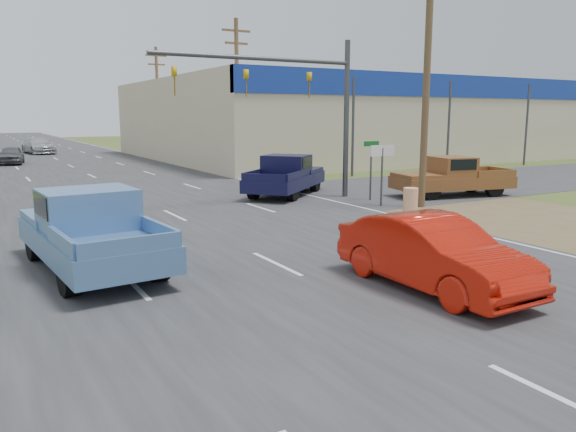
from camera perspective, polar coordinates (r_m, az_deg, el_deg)
ground at (r=8.56m, az=26.50°, el=-16.71°), size 200.00×200.00×0.00m
main_road at (r=44.73m, az=-21.20°, el=4.75°), size 15.00×180.00×0.02m
cross_road at (r=23.33m, az=-12.98°, el=0.78°), size 120.00×10.00×0.02m
dirt_verge at (r=22.80m, az=21.28°, el=0.12°), size 8.00×18.00×0.01m
big_box_store at (r=58.50m, az=11.73°, el=9.59°), size 50.00×28.10×6.60m
utility_pole_1 at (r=23.49m, az=13.92°, el=13.81°), size 2.00×0.28×10.00m
utility_pole_2 at (r=38.61m, az=-5.19°, el=12.53°), size 2.00×0.28×10.00m
utility_pole_3 at (r=55.48m, az=-13.09°, el=11.59°), size 2.00×0.28×10.00m
tree_3 at (r=96.34m, az=10.29°, el=11.51°), size 8.40×8.40×10.40m
tree_5 at (r=105.63m, az=-9.58°, el=11.23°), size 7.98×7.98×9.88m
barrel_0 at (r=21.92m, az=12.33°, el=1.51°), size 0.56×0.56×1.00m
barrel_1 at (r=28.95m, az=1.64°, el=3.81°), size 0.56×0.56×1.00m
lane_sign at (r=23.40m, az=9.55°, el=5.60°), size 1.20×0.08×2.52m
street_name_sign at (r=24.97m, az=8.43°, el=5.24°), size 0.80×0.08×2.61m
signal_mast at (r=24.47m, az=0.76°, el=12.73°), size 9.12×0.40×7.00m
red_convertible at (r=12.47m, az=14.47°, el=-3.75°), size 1.70×4.79×1.57m
blue_pickup at (r=14.48m, az=-19.56°, el=-1.23°), size 2.78×6.13×1.98m
navy_pickup at (r=26.50m, az=-0.13°, el=4.20°), size 5.73×5.38×1.89m
brown_pickup at (r=27.13m, az=16.14°, el=3.89°), size 5.86×3.24×1.84m
distant_car_grey at (r=48.23m, az=-26.29°, el=5.55°), size 2.21×4.26×1.38m
distant_car_silver at (r=60.36m, az=-24.02°, el=6.54°), size 3.04×5.72×1.58m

